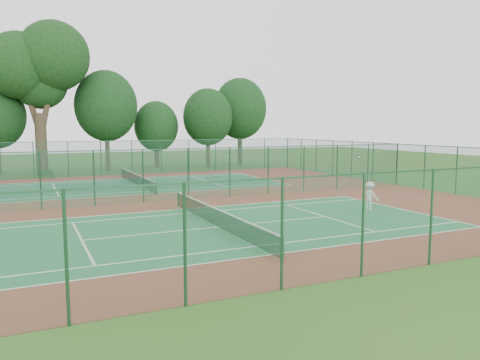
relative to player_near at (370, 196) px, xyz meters
name	(u,v)px	position (x,y,z in m)	size (l,w,h in m)	color
ground	(167,201)	(-9.89, 8.54, -0.87)	(120.00, 120.00, 0.00)	#2B571B
red_pad	(167,201)	(-9.89, 8.54, -0.87)	(40.00, 36.00, 0.01)	maroon
court_near	(217,227)	(-9.89, -0.46, -0.86)	(23.77, 10.97, 0.01)	#20663A
court_far	(137,185)	(-9.89, 17.54, -0.86)	(23.77, 10.97, 0.01)	#1C5A37
fence_north	(117,158)	(-9.89, 26.54, 0.89)	(40.00, 0.09, 3.50)	#164328
fence_south	(324,229)	(-9.89, -9.46, 0.89)	(40.00, 0.09, 3.50)	#1B522B
fence_east	(397,164)	(10.11, 8.54, 0.89)	(0.09, 36.00, 3.50)	#1B512D
fence_divider	(166,175)	(-9.89, 8.54, 0.89)	(40.00, 0.09, 3.50)	#17462E
tennis_net_near	(217,217)	(-9.89, -0.46, -0.33)	(0.10, 12.90, 0.97)	#13341A
tennis_net_far	(137,179)	(-9.89, 17.54, -0.33)	(0.10, 12.90, 0.97)	#12311B
player_near	(370,196)	(0.00, 0.00, 0.00)	(1.10, 0.63, 1.70)	silver
bench	(46,174)	(-16.60, 26.08, -0.43)	(1.41, 0.91, 0.84)	#123417
stray_ball_a	(234,197)	(-5.28, 7.79, -0.83)	(0.07, 0.07, 0.07)	yellow
stray_ball_b	(273,195)	(-2.26, 7.67, -0.82)	(0.07, 0.07, 0.07)	gold
stray_ball_c	(114,205)	(-13.41, 8.20, -0.83)	(0.07, 0.07, 0.07)	#D6F138
big_tree	(39,66)	(-16.61, 30.79, 10.14)	(10.12, 7.41, 15.55)	#35291D
evergreen_row	(112,170)	(-9.39, 32.79, -0.87)	(39.00, 5.00, 12.00)	black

